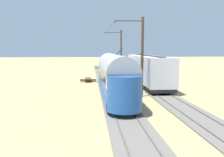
% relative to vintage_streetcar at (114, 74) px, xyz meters
% --- Properties ---
extents(ground_plane, '(220.00, 220.00, 0.00)m').
position_rel_vintage_streetcar_xyz_m(ground_plane, '(-2.53, -3.70, -2.26)').
color(ground_plane, tan).
extents(track_streetcar_siding, '(2.80, 80.00, 0.18)m').
position_rel_vintage_streetcar_xyz_m(track_streetcar_siding, '(-5.07, -4.01, -2.21)').
color(track_streetcar_siding, '#666059').
rests_on(track_streetcar_siding, ground).
extents(track_adjacent_siding, '(2.80, 80.00, 0.18)m').
position_rel_vintage_streetcar_xyz_m(track_adjacent_siding, '(0.00, -4.01, -2.21)').
color(track_adjacent_siding, '#666059').
rests_on(track_adjacent_siding, ground).
extents(vintage_streetcar, '(2.65, 17.47, 4.75)m').
position_rel_vintage_streetcar_xyz_m(vintage_streetcar, '(0.00, 0.00, 0.00)').
color(vintage_streetcar, '#1E4C93').
rests_on(vintage_streetcar, ground).
extents(boxcar_adjacent, '(2.96, 14.35, 3.85)m').
position_rel_vintage_streetcar_xyz_m(boxcar_adjacent, '(-5.07, -6.16, -0.10)').
color(boxcar_adjacent, silver).
rests_on(boxcar_adjacent, ground).
extents(catenary_pole_foreground, '(3.00, 0.28, 7.97)m').
position_rel_vintage_streetcar_xyz_m(catenary_pole_foreground, '(-2.70, -15.75, 1.90)').
color(catenary_pole_foreground, '#423323').
rests_on(catenary_pole_foreground, ground).
extents(catenary_pole_mid_near, '(3.00, 0.28, 7.97)m').
position_rel_vintage_streetcar_xyz_m(catenary_pole_mid_near, '(-2.70, 0.63, 1.90)').
color(catenary_pole_mid_near, '#423323').
rests_on(catenary_pole_mid_near, ground).
extents(overhead_wire_run, '(2.79, 20.38, 0.18)m').
position_rel_vintage_streetcar_xyz_m(overhead_wire_run, '(-0.11, -8.22, 5.17)').
color(overhead_wire_run, black).
rests_on(overhead_wire_run, ground).
extents(spare_tie_stack, '(2.40, 2.40, 0.54)m').
position_rel_vintage_streetcar_xyz_m(spare_tie_stack, '(2.78, -10.79, -1.99)').
color(spare_tie_stack, '#47331E').
rests_on(spare_tie_stack, ground).
extents(track_end_bumper, '(1.80, 0.60, 0.80)m').
position_rel_vintage_streetcar_xyz_m(track_end_bumper, '(-5.07, -13.63, -1.86)').
color(track_end_bumper, '#B2A519').
rests_on(track_end_bumper, ground).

